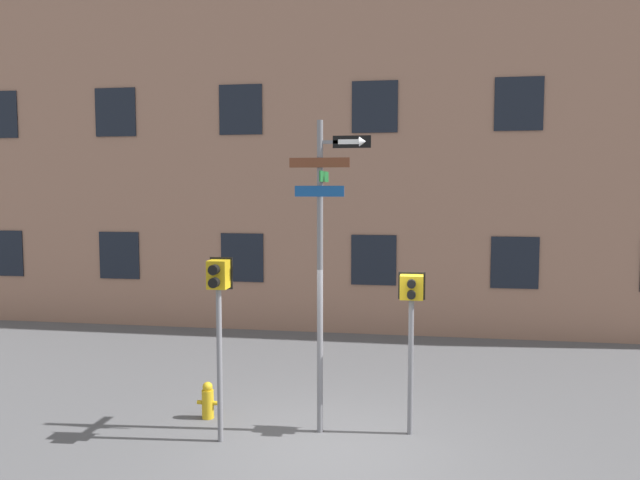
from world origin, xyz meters
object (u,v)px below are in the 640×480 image
street_sign_pole (323,250)px  pedestrian_signal_left (218,300)px  pedestrian_signal_right (411,308)px  fire_hydrant (208,401)px

street_sign_pole → pedestrian_signal_left: (-1.44, -0.59, -0.68)m
pedestrian_signal_left → pedestrian_signal_right: 2.85m
pedestrian_signal_left → fire_hydrant: 2.07m
pedestrian_signal_left → pedestrian_signal_right: size_ratio=1.10×
street_sign_pole → pedestrian_signal_right: size_ratio=1.92×
pedestrian_signal_right → pedestrian_signal_left: bearing=-165.0°
pedestrian_signal_right → fire_hydrant: pedestrian_signal_right is taller
pedestrian_signal_right → street_sign_pole: bearing=-173.7°
street_sign_pole → fire_hydrant: street_sign_pole is taller
street_sign_pole → fire_hydrant: 3.17m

